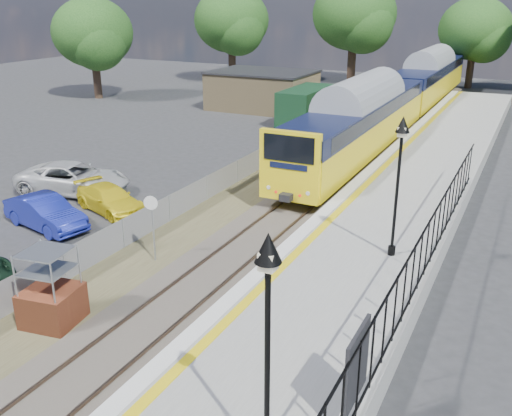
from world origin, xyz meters
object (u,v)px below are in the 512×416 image
Objects in this scene: victorian_lamp_north at (400,155)px; car_blue at (45,213)px; speed_sign at (152,218)px; car_white at (73,179)px; train at (402,94)px; brick_plinth at (50,289)px; car_yellow at (110,199)px; victorian_lamp_south at (268,302)px.

car_blue is (-13.65, -1.77, -3.63)m from victorian_lamp_north.
speed_sign is (-7.80, -2.42, -2.63)m from victorian_lamp_north.
victorian_lamp_north is at bearing -110.51° from car_white.
car_white is (-7.97, 4.50, -0.93)m from speed_sign.
train is 31.35m from brick_plinth.
car_white is (-15.77, 2.08, -3.56)m from victorian_lamp_north.
victorian_lamp_north reaches higher than car_white.
car_white is at bearing 40.82° from car_blue.
speed_sign is at bearing 87.73° from brick_plinth.
car_yellow is at bearing -9.54° from car_blue.
speed_sign is at bearing -132.47° from car_white.
victorian_lamp_north is 1.97× the size of brick_plinth.
victorian_lamp_north is 14.24m from car_blue.
victorian_lamp_north reaches higher than brick_plinth.
brick_plinth is 7.77m from car_blue.
train is 16.32× the size of speed_sign.
car_yellow is at bearing 120.03° from brick_plinth.
victorian_lamp_north is 0.11× the size of train.
train is (-5.50, 34.15, -1.96)m from victorian_lamp_south.
victorian_lamp_south is at bearing -111.13° from car_yellow.
victorian_lamp_south reaches higher than speed_sign.
brick_plinth is (-2.68, -31.21, -1.22)m from train.
speed_sign is at bearing -95.37° from train.
victorian_lamp_north is at bearing -77.62° from train.
victorian_lamp_south reaches higher than car_blue.
victorian_lamp_south is 1.17× the size of car_yellow.
victorian_lamp_north is 11.12m from brick_plinth.
train reaches higher than brick_plinth.
victorian_lamp_south is 1.97× the size of brick_plinth.
speed_sign reaches higher than car_yellow.
victorian_lamp_south is at bearing -140.11° from car_white.
car_yellow is at bearing -107.42° from train.
victorian_lamp_north is at bearing -0.70° from speed_sign.
victorian_lamp_north is (-0.20, 10.00, 0.00)m from victorian_lamp_south.
brick_plinth is at bearing -152.58° from car_white.
train is (-5.30, 24.15, -1.96)m from victorian_lamp_north.
victorian_lamp_north reaches higher than car_yellow.
victorian_lamp_south is 0.87× the size of car_white.
brick_plinth reaches higher than car_white.
brick_plinth is (-7.98, -7.06, -3.18)m from victorian_lamp_north.
speed_sign is 5.97m from car_blue.
car_white is (-2.11, 3.85, 0.07)m from car_blue.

